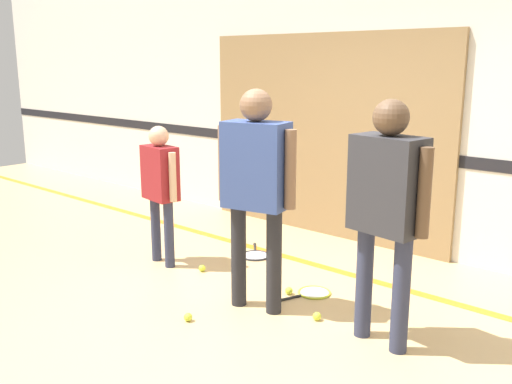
{
  "coord_description": "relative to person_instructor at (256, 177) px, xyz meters",
  "views": [
    {
      "loc": [
        2.74,
        -3.15,
        1.97
      ],
      "look_at": [
        -0.11,
        0.12,
        0.97
      ],
      "focal_mm": 40.0,
      "sensor_mm": 36.0,
      "label": 1
    }
  ],
  "objects": [
    {
      "name": "ground_plane",
      "position": [
        0.11,
        -0.12,
        -1.1
      ],
      "size": [
        16.0,
        16.0,
        0.0
      ],
      "primitive_type": "plane",
      "color": "tan"
    },
    {
      "name": "wall_back",
      "position": [
        0.11,
        2.16,
        0.5
      ],
      "size": [
        16.0,
        0.07,
        3.2
      ],
      "color": "silver",
      "rests_on": "ground_plane"
    },
    {
      "name": "wall_panel",
      "position": [
        -0.83,
        2.1,
        0.04
      ],
      "size": [
        3.18,
        0.05,
        2.28
      ],
      "color": "#93754C",
      "rests_on": "ground_plane"
    },
    {
      "name": "floor_stripe",
      "position": [
        0.11,
        1.15,
        -1.09
      ],
      "size": [
        14.4,
        0.1,
        0.01
      ],
      "color": "orange",
      "rests_on": "ground_plane"
    },
    {
      "name": "person_instructor",
      "position": [
        0.0,
        0.0,
        0.0
      ],
      "size": [
        0.66,
        0.38,
        1.77
      ],
      "rotation": [
        0.0,
        0.0,
        0.22
      ],
      "color": "#232328",
      "rests_on": "ground_plane"
    },
    {
      "name": "person_student_left",
      "position": [
        -1.39,
        0.19,
        -0.25
      ],
      "size": [
        0.52,
        0.27,
        1.37
      ],
      "rotation": [
        0.0,
        0.0,
        -0.15
      ],
      "color": "#2D334C",
      "rests_on": "ground_plane"
    },
    {
      "name": "person_student_right",
      "position": [
        1.06,
        0.14,
        -0.02
      ],
      "size": [
        0.65,
        0.33,
        1.73
      ],
      "rotation": [
        0.0,
        0.0,
        -3.29
      ],
      "color": "#2D334C",
      "rests_on": "ground_plane"
    },
    {
      "name": "racket_spare_on_floor",
      "position": [
        0.18,
        0.54,
        -1.09
      ],
      "size": [
        0.37,
        0.52,
        0.03
      ],
      "rotation": [
        0.0,
        0.0,
        4.36
      ],
      "color": "#C6D838",
      "rests_on": "ground_plane"
    },
    {
      "name": "racket_second_spare",
      "position": [
        -0.85,
        0.96,
        -1.09
      ],
      "size": [
        0.49,
        0.51,
        0.03
      ],
      "rotation": [
        0.0,
        0.0,
        2.31
      ],
      "color": "#28282D",
      "rests_on": "ground_plane"
    },
    {
      "name": "tennis_ball_near_instructor",
      "position": [
        -0.24,
        -0.53,
        -1.06
      ],
      "size": [
        0.07,
        0.07,
        0.07
      ],
      "primitive_type": "sphere",
      "color": "#CCE038",
      "rests_on": "ground_plane"
    },
    {
      "name": "tennis_ball_by_spare_racket",
      "position": [
        0.03,
        0.4,
        -1.06
      ],
      "size": [
        0.07,
        0.07,
        0.07
      ],
      "primitive_type": "sphere",
      "color": "#CCE038",
      "rests_on": "ground_plane"
    },
    {
      "name": "tennis_ball_stray_left",
      "position": [
        -0.93,
        0.28,
        -1.06
      ],
      "size": [
        0.07,
        0.07,
        0.07
      ],
      "primitive_type": "sphere",
      "color": "#CCE038",
      "rests_on": "ground_plane"
    },
    {
      "name": "tennis_ball_stray_right",
      "position": [
        0.51,
        0.14,
        -1.06
      ],
      "size": [
        0.07,
        0.07,
        0.07
      ],
      "primitive_type": "sphere",
      "color": "#CCE038",
      "rests_on": "ground_plane"
    }
  ]
}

